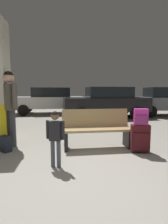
{
  "coord_description": "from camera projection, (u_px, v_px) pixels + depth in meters",
  "views": [
    {
      "loc": [
        -0.14,
        -2.53,
        1.31
      ],
      "look_at": [
        0.28,
        1.3,
        0.85
      ],
      "focal_mm": 28.04,
      "sensor_mm": 36.0,
      "label": 1
    }
  ],
  "objects": [
    {
      "name": "adult",
      "position": [
        10.0,
        100.0,
        4.13
      ],
      "size": [
        0.43,
        0.49,
        1.77
      ],
      "color": "#38383D",
      "rests_on": "ground_plane"
    },
    {
      "name": "suitcase",
      "position": [
        140.0,
        138.0,
        3.73
      ],
      "size": [
        0.41,
        0.29,
        0.6
      ],
      "color": "#471419",
      "rests_on": "ground_plane"
    },
    {
      "name": "parked_car_near",
      "position": [
        106.0,
        101.0,
        8.72
      ],
      "size": [
        4.18,
        1.95,
        1.51
      ],
      "color": "black",
      "rests_on": "ground_plane"
    },
    {
      "name": "parked_car_side",
      "position": [
        168.0,
        101.0,
        9.44
      ],
      "size": [
        4.25,
        2.11,
        1.51
      ],
      "color": "slate",
      "rests_on": "ground_plane"
    },
    {
      "name": "ground_plane",
      "position": [
        69.0,
        127.0,
        6.63
      ],
      "size": [
        18.0,
        18.0,
        0.1
      ],
      "primitive_type": "cube",
      "color": "gray"
    },
    {
      "name": "bench",
      "position": [
        97.0,
        129.0,
        4.08
      ],
      "size": [
        1.61,
        0.56,
        0.89
      ],
      "color": "tan",
      "rests_on": "ground_plane"
    },
    {
      "name": "backpack_bright",
      "position": [
        141.0,
        117.0,
        3.67
      ],
      "size": [
        0.31,
        0.25,
        0.34
      ],
      "color": "#D833A5",
      "rests_on": "suitcase"
    },
    {
      "name": "child",
      "position": [
        55.0,
        133.0,
        2.97
      ],
      "size": [
        0.32,
        0.23,
        0.98
      ],
      "color": "#4C5160",
      "rests_on": "ground_plane"
    },
    {
      "name": "parked_car_far",
      "position": [
        49.0,
        100.0,
        10.26
      ],
      "size": [
        4.2,
        2.0,
        1.51
      ],
      "color": "silver",
      "rests_on": "ground_plane"
    },
    {
      "name": "backpack_dark_floor",
      "position": [
        5.0,
        144.0,
        3.82
      ],
      "size": [
        0.32,
        0.31,
        0.34
      ],
      "color": "#1E232D",
      "rests_on": "ground_plane"
    }
  ]
}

